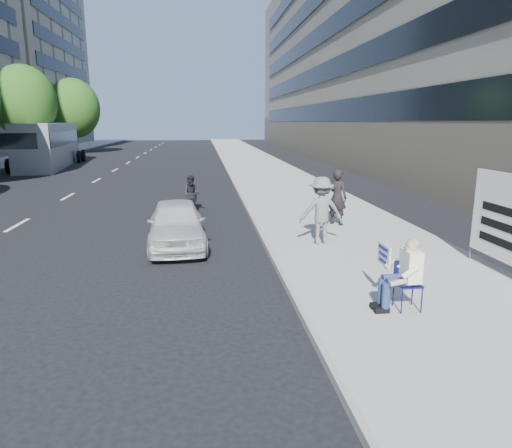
{
  "coord_description": "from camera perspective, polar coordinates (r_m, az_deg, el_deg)",
  "views": [
    {
      "loc": [
        -0.24,
        -7.84,
        3.42
      ],
      "look_at": [
        1.07,
        3.37,
        0.87
      ],
      "focal_mm": 32.0,
      "sensor_mm": 36.0,
      "label": 1
    }
  ],
  "objects": [
    {
      "name": "motorcycle",
      "position": [
        17.62,
        -8.0,
        3.49
      ],
      "size": [
        0.73,
        2.05,
        1.42
      ],
      "rotation": [
        0.0,
        0.0,
        -0.08
      ],
      "color": "black",
      "rests_on": "ground"
    },
    {
      "name": "near_building",
      "position": [
        43.91,
        17.71,
        20.76
      ],
      "size": [
        14.0,
        70.0,
        20.0
      ],
      "primitive_type": "cube",
      "color": "gray",
      "rests_on": "ground"
    },
    {
      "name": "tree_far_d",
      "position": [
        40.19,
        -27.04,
        13.46
      ],
      "size": [
        4.8,
        4.8,
        7.65
      ],
      "color": "#382616",
      "rests_on": "ground"
    },
    {
      "name": "pedestrian_woman",
      "position": [
        14.89,
        10.11,
        3.32
      ],
      "size": [
        0.77,
        0.76,
        1.79
      ],
      "primitive_type": "imported",
      "rotation": [
        0.0,
        0.0,
        2.4
      ],
      "color": "black",
      "rests_on": "near_sidewalk"
    },
    {
      "name": "seated_protester",
      "position": [
        8.43,
        17.84,
        -5.52
      ],
      "size": [
        0.83,
        1.12,
        1.31
      ],
      "color": "navy",
      "rests_on": "near_sidewalk"
    },
    {
      "name": "bus",
      "position": [
        38.6,
        -24.5,
        8.93
      ],
      "size": [
        3.87,
        12.28,
        3.3
      ],
      "rotation": [
        0.0,
        0.0,
        0.11
      ],
      "color": "gray",
      "rests_on": "ground"
    },
    {
      "name": "jogger",
      "position": [
        12.46,
        8.15,
        1.67
      ],
      "size": [
        1.2,
        0.71,
        1.83
      ],
      "primitive_type": "imported",
      "rotation": [
        0.0,
        0.0,
        3.16
      ],
      "color": "slate",
      "rests_on": "near_sidewalk"
    },
    {
      "name": "white_sedan_near",
      "position": [
        12.84,
        -9.91,
        0.05
      ],
      "size": [
        1.77,
        3.9,
        1.3
      ],
      "primitive_type": "imported",
      "rotation": [
        0.0,
        0.0,
        0.06
      ],
      "color": "silver",
      "rests_on": "ground"
    },
    {
      "name": "near_sidewalk",
      "position": [
        28.36,
        1.98,
        5.92
      ],
      "size": [
        5.0,
        120.0,
        0.15
      ],
      "primitive_type": "cube",
      "color": "#A09E96",
      "rests_on": "ground"
    },
    {
      "name": "tree_far_e",
      "position": [
        53.58,
        -21.84,
        13.28
      ],
      "size": [
        5.4,
        5.4,
        7.89
      ],
      "color": "#382616",
      "rests_on": "ground"
    },
    {
      "name": "ground",
      "position": [
        8.56,
        -4.6,
        -10.89
      ],
      "size": [
        160.0,
        160.0,
        0.0
      ],
      "primitive_type": "plane",
      "color": "black",
      "rests_on": "ground"
    }
  ]
}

